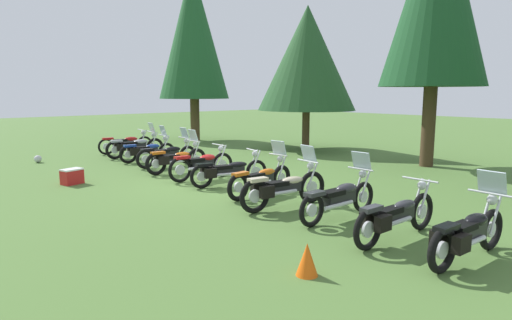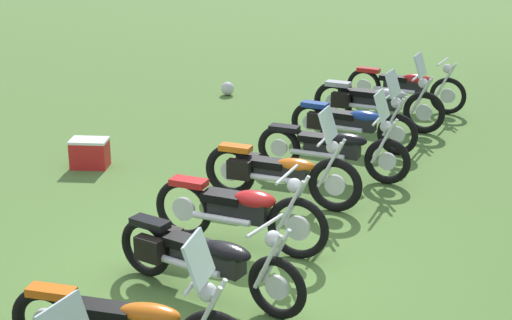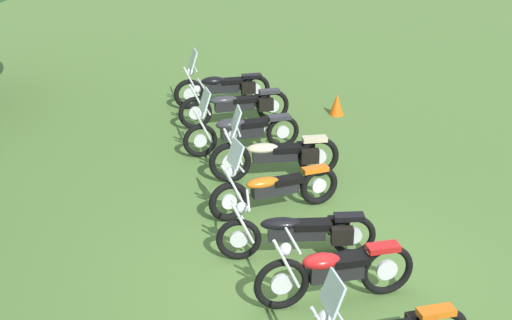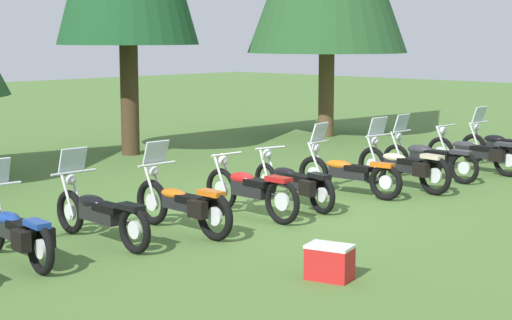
{
  "view_description": "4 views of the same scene",
  "coord_description": "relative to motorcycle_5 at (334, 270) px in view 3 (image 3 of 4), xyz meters",
  "views": [
    {
      "loc": [
        10.03,
        -7.22,
        2.6
      ],
      "look_at": [
        1.17,
        0.55,
        0.75
      ],
      "focal_mm": 30.29,
      "sensor_mm": 36.0,
      "label": 1
    },
    {
      "loc": [
        7.56,
        3.15,
        4.14
      ],
      "look_at": [
        -2.19,
        -0.37,
        0.56
      ],
      "focal_mm": 56.79,
      "sensor_mm": 36.0,
      "label": 2
    },
    {
      "loc": [
        -8.55,
        3.44,
        5.82
      ],
      "look_at": [
        2.06,
        0.27,
        0.97
      ],
      "focal_mm": 53.08,
      "sensor_mm": 36.0,
      "label": 3
    },
    {
      "loc": [
        -10.46,
        -9.34,
        3.01
      ],
      "look_at": [
        -0.56,
        -0.07,
        0.97
      ],
      "focal_mm": 57.92,
      "sensor_mm": 36.0,
      "label": 4
    }
  ],
  "objects": [
    {
      "name": "motorcycle_8",
      "position": [
        3.92,
        -0.47,
        0.0
      ],
      "size": [
        0.79,
        2.37,
        1.39
      ],
      "rotation": [
        0.0,
        0.0,
        1.43
      ],
      "color": "black",
      "rests_on": "ground_plane"
    },
    {
      "name": "motorcycle_10",
      "position": [
        6.75,
        -0.5,
        -0.03
      ],
      "size": [
        0.71,
        2.42,
        1.01
      ],
      "rotation": [
        0.0,
        0.0,
        1.54
      ],
      "color": "black",
      "rests_on": "ground_plane"
    },
    {
      "name": "motorcycle_9",
      "position": [
        5.29,
        -0.17,
        -0.01
      ],
      "size": [
        0.64,
        2.34,
        1.35
      ],
      "rotation": [
        0.0,
        0.0,
        1.56
      ],
      "color": "black",
      "rests_on": "ground_plane"
    },
    {
      "name": "ground_plane",
      "position": [
        0.64,
        0.01,
        -0.48
      ],
      "size": [
        80.0,
        80.0,
        0.0
      ],
      "primitive_type": "plane",
      "color": "#4C7033"
    },
    {
      "name": "motorcycle_11",
      "position": [
        8.02,
        -0.53,
        -0.01
      ],
      "size": [
        0.72,
        2.23,
        1.36
      ],
      "rotation": [
        0.0,
        0.0,
        1.51
      ],
      "color": "black",
      "rests_on": "ground_plane"
    },
    {
      "name": "traffic_cone",
      "position": [
        6.74,
        -2.8,
        -0.24
      ],
      "size": [
        0.32,
        0.32,
        0.48
      ],
      "primitive_type": "cone",
      "color": "#EA590F",
      "rests_on": "ground_plane"
    },
    {
      "name": "motorcycle_7",
      "position": [
        2.68,
        -0.01,
        -0.03
      ],
      "size": [
        0.6,
        2.29,
        1.35
      ],
      "rotation": [
        0.0,
        0.0,
        1.66
      ],
      "color": "black",
      "rests_on": "ground_plane"
    },
    {
      "name": "motorcycle_5",
      "position": [
        0.0,
        0.0,
        0.0
      ],
      "size": [
        0.66,
        2.23,
        1.03
      ],
      "rotation": [
        0.0,
        0.0,
        1.52
      ],
      "color": "black",
      "rests_on": "ground_plane"
    },
    {
      "name": "motorcycle_6",
      "position": [
        1.2,
        0.05,
        -0.04
      ],
      "size": [
        0.89,
        2.32,
        0.99
      ],
      "rotation": [
        0.0,
        0.0,
        1.34
      ],
      "color": "black",
      "rests_on": "ground_plane"
    }
  ]
}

